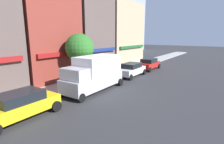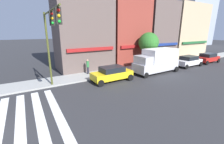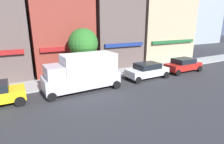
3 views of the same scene
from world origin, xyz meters
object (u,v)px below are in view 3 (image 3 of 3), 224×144
Objects in this scene: sedan_white at (147,70)px; street_tree at (83,43)px; box_truck_silver at (83,72)px; sedan_red at (183,65)px.

sedan_white is 6.91m from street_tree.
street_tree is (-5.69, 2.80, 2.75)m from sedan_white.
street_tree reaches higher than box_truck_silver.
street_tree reaches higher than sedan_red.
box_truck_silver is 1.42× the size of sedan_red.
box_truck_silver is at bearing 179.00° from sedan_white.
sedan_red is at bearing -1.70° from box_truck_silver.
box_truck_silver reaches higher than sedan_red.
sedan_red is 0.91× the size of street_tree.
box_truck_silver is 6.84m from sedan_white.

